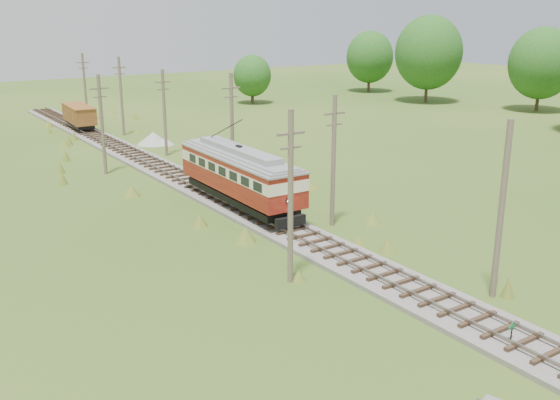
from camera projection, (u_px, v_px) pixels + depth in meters
ground at (545, 359)px, 25.10m from camera, size 260.00×260.00×0.00m
railbed_main at (182, 179)px, 52.17m from camera, size 3.60×96.00×0.57m
switch_marker at (512, 331)px, 26.01m from camera, size 0.45×0.06×1.08m
streetcar at (239, 172)px, 43.77m from camera, size 3.39×13.22×6.01m
gondola at (79, 115)px, 74.41m from camera, size 2.91×7.67×2.50m
gravel_pile at (155, 139)px, 67.04m from camera, size 3.62×3.83×1.31m
utility_pole_r_1 at (501, 211)px, 29.49m from camera, size 0.30×0.30×8.80m
utility_pole_r_2 at (333, 160)px, 39.96m from camera, size 1.60×0.30×8.60m
utility_pole_r_3 at (232, 128)px, 50.22m from camera, size 1.60×0.30×9.00m
utility_pole_r_4 at (164, 112)px, 60.57m from camera, size 1.60×0.30×8.40m
utility_pole_r_5 at (121, 95)px, 71.08m from camera, size 1.60×0.30×8.90m
utility_pole_r_6 at (85, 86)px, 81.37m from camera, size 1.60×0.30×8.70m
utility_pole_l_a at (291, 196)px, 31.12m from camera, size 1.60×0.30×9.00m
utility_pole_l_b at (102, 124)px, 53.35m from camera, size 1.60×0.30×8.60m
tree_right_3 at (542, 63)px, 88.61m from camera, size 9.24×9.24×11.90m
tree_right_4 at (429, 53)px, 97.91m from camera, size 10.50×10.50×13.53m
tree_right_5 at (370, 57)px, 112.18m from camera, size 8.40×8.40×10.82m
tree_mid_b at (252, 76)px, 97.27m from camera, size 5.88×5.88×7.57m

